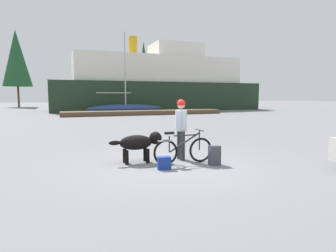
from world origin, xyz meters
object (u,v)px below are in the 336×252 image
(dog, at_px, (139,142))
(person_cyclist, at_px, (181,124))
(bicycle, at_px, (183,150))
(handbag_pannier, at_px, (164,163))
(backpack, at_px, (215,155))
(sailboat_moored, at_px, (126,108))
(ferry_boat, at_px, (158,85))

(dog, bearing_deg, person_cyclist, -2.91)
(bicycle, height_order, handbag_pannier, bicycle)
(backpack, relative_size, handbag_pannier, 1.59)
(bicycle, relative_size, sailboat_moored, 0.20)
(bicycle, height_order, sailboat_moored, sailboat_moored)
(dog, distance_m, backpack, 2.01)
(handbag_pannier, bearing_deg, bicycle, 29.07)
(dog, relative_size, handbag_pannier, 4.50)
(person_cyclist, height_order, dog, person_cyclist)
(backpack, distance_m, sailboat_moored, 23.79)
(bicycle, height_order, person_cyclist, person_cyclist)
(handbag_pannier, bearing_deg, sailboat_moored, 80.16)
(backpack, bearing_deg, dog, 151.41)
(bicycle, xyz_separation_m, ferry_boat, (8.72, 28.31, 2.83))
(sailboat_moored, bearing_deg, handbag_pannier, -99.84)
(dog, xyz_separation_m, handbag_pannier, (0.38, -0.91, -0.39))
(person_cyclist, distance_m, handbag_pannier, 1.45)
(bicycle, xyz_separation_m, sailboat_moored, (3.43, 23.22, 0.12))
(dog, bearing_deg, handbag_pannier, -67.28)
(dog, xyz_separation_m, backpack, (1.75, -0.95, -0.29))
(bicycle, relative_size, person_cyclist, 0.99)
(bicycle, distance_m, dog, 1.18)
(bicycle, relative_size, dog, 1.16)
(backpack, bearing_deg, person_cyclist, 122.29)
(handbag_pannier, relative_size, ferry_boat, 0.01)
(person_cyclist, bearing_deg, bicycle, -106.74)
(dog, height_order, sailboat_moored, sailboat_moored)
(person_cyclist, bearing_deg, handbag_pannier, -133.56)
(person_cyclist, xyz_separation_m, ferry_boat, (8.58, 27.84, 2.19))
(bicycle, xyz_separation_m, dog, (-1.04, 0.54, 0.18))
(person_cyclist, bearing_deg, sailboat_moored, 81.77)
(backpack, bearing_deg, ferry_boat, 74.42)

